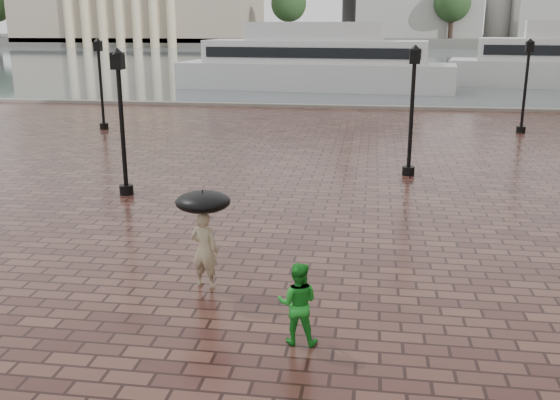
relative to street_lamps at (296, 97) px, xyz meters
The scene contains 10 objects.
ground 17.72m from the street_lamps, 85.10° to the right, with size 300.00×300.00×0.00m, color #391D19.
harbour_water 74.55m from the street_lamps, 88.85° to the left, with size 240.00×240.00×0.00m, color #424D50.
quay_edge 14.76m from the street_lamps, 84.09° to the left, with size 80.00×0.60×0.30m, color slate.
far_shore 142.51m from the street_lamps, 89.40° to the left, with size 300.00×60.00×2.00m, color #4C4C47.
far_trees 120.72m from the street_lamps, 89.29° to the left, with size 188.00×8.00×13.50m.
street_lamps is the anchor object (origin of this frame).
adult_pedestrian 14.25m from the street_lamps, 90.51° to the right, with size 0.59×0.39×1.61m, color tan.
child_pedestrian 16.41m from the street_lamps, 82.88° to the right, with size 0.70×0.55×1.44m, color #1B9526.
ferry_near 25.98m from the street_lamps, 93.61° to the left, with size 22.68×7.38×7.31m.
umbrella 14.18m from the street_lamps, 90.51° to the right, with size 1.10×1.10×1.12m.
Camera 1 is at (1.63, -8.21, 5.24)m, focal length 40.00 mm.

